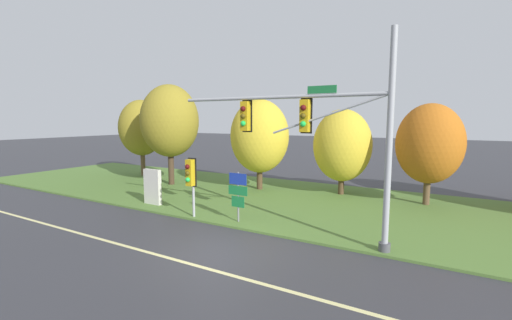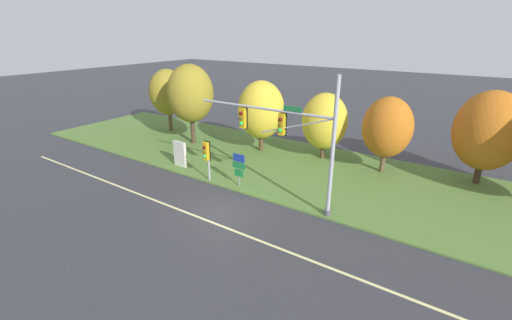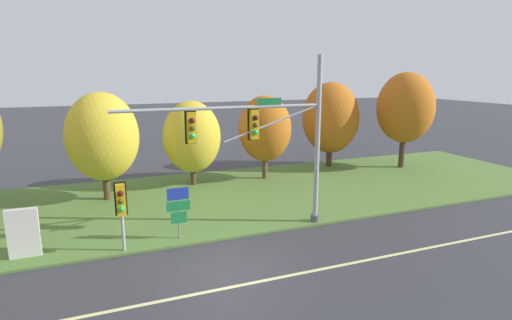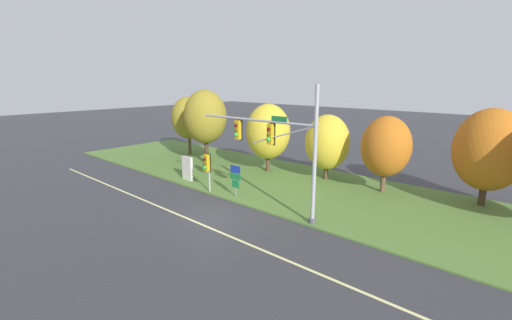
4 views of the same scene
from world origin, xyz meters
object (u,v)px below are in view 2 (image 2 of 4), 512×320
Objects in this scene: tree_left_of_mast at (190,94)px; tree_behind_signpost at (261,110)px; tree_mid_verge at (325,121)px; tree_tall_centre at (387,127)px; info_kiosk at (180,154)px; tree_nearest_road at (168,92)px; route_sign_post at (239,166)px; traffic_signal_mast at (292,134)px; tree_right_far at (488,131)px; pedestrian_signal_near_kerb at (206,153)px.

tree_left_of_mast is 6.50m from tree_behind_signpost.
tree_tall_centre is at bearing -2.71° from tree_mid_verge.
info_kiosk is at bearing -55.93° from tree_left_of_mast.
route_sign_post is at bearing -26.34° from tree_nearest_road.
traffic_signal_mast is at bearing -79.46° from tree_mid_verge.
traffic_signal_mast reaches higher than tree_right_far.
tree_tall_centre is (7.07, 7.74, 1.90)m from route_sign_post.
pedestrian_signal_near_kerb is 1.24× the size of route_sign_post.
route_sign_post is 15.51m from tree_nearest_road.
route_sign_post is 5.79m from info_kiosk.
tree_right_far reaches higher than tree_tall_centre.
pedestrian_signal_near_kerb is 1.48× the size of info_kiosk.
traffic_signal_mast is 18.99m from tree_nearest_road.
tree_nearest_road is 1.18× the size of tree_mid_verge.
route_sign_post is 10.72m from tree_left_of_mast.
tree_right_far is 3.25× the size of info_kiosk.
traffic_signal_mast is 10.24m from info_kiosk.
tree_tall_centre is at bearing 29.84° from info_kiosk.
tree_nearest_road reaches higher than tree_behind_signpost.
pedestrian_signal_near_kerb is 0.54× the size of tree_mid_verge.
tree_left_of_mast is 11.74m from tree_mid_verge.
traffic_signal_mast is at bearing -46.94° from tree_behind_signpost.
tree_behind_signpost is 3.08× the size of info_kiosk.
pedestrian_signal_near_kerb is 18.10m from tree_right_far.
traffic_signal_mast is 8.72m from tree_tall_centre.
tree_mid_verge is 0.96× the size of tree_tall_centre.
tree_nearest_road reaches higher than info_kiosk.
tree_mid_verge is at bearing 4.18° from tree_nearest_road.
tree_mid_verge is at bearing -172.93° from tree_right_far.
traffic_signal_mast is at bearing -4.64° from route_sign_post.
tree_mid_verge is 4.74m from tree_tall_centre.
tree_nearest_road is at bearing -177.38° from tree_tall_centre.
tree_behind_signpost is at bearing 64.61° from info_kiosk.
tree_left_of_mast is 22.22m from tree_right_far.
tree_behind_signpost is at bearing 111.98° from route_sign_post.
tree_left_of_mast is (4.78, -1.72, 0.58)m from tree_nearest_road.
tree_nearest_road is 10.62m from info_kiosk.
route_sign_post is 8.46m from tree_mid_verge.
traffic_signal_mast reaches higher than info_kiosk.
tree_left_of_mast reaches higher than tree_behind_signpost.
tree_mid_verge is (16.06, 1.18, -0.87)m from tree_nearest_road.
info_kiosk is (7.95, -6.41, -2.92)m from tree_nearest_road.
tree_left_of_mast is 1.19× the size of tree_behind_signpost.
info_kiosk is at bearing -136.91° from tree_mid_verge.
traffic_signal_mast reaches higher than tree_behind_signpost.
tree_right_far reaches higher than info_kiosk.
traffic_signal_mast is at bearing 2.20° from pedestrian_signal_near_kerb.
pedestrian_signal_near_kerb is 13.75m from tree_nearest_road.
tree_nearest_road is at bearing 179.88° from tree_behind_signpost.
tree_tall_centre is at bearing 47.60° from route_sign_post.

